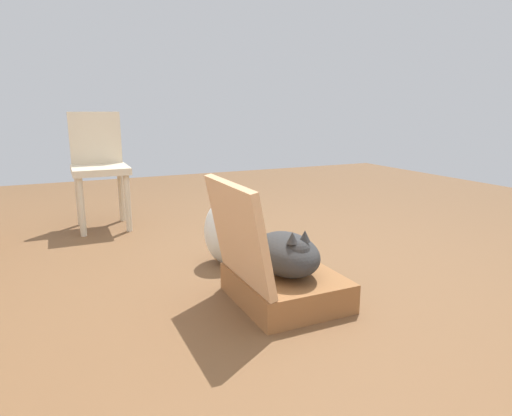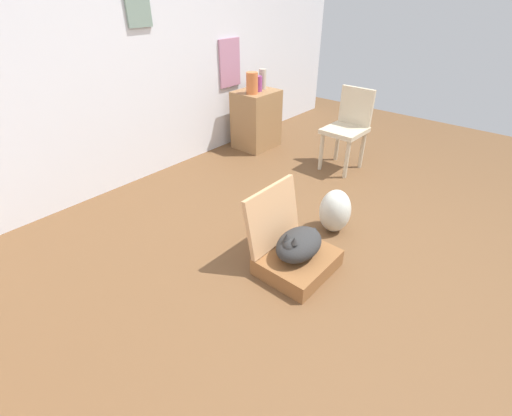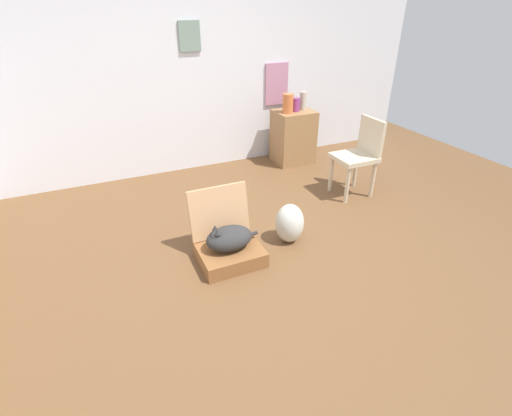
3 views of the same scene
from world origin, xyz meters
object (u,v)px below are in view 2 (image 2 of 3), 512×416
(side_table, at_px, (256,119))
(chair, at_px, (348,126))
(cat, at_px, (298,244))
(vase_short, at_px, (263,79))
(plastic_bag_white, at_px, (335,211))
(vase_round, at_px, (258,84))
(vase_tall, at_px, (252,83))
(suitcase_base, at_px, (298,262))

(side_table, height_order, chair, chair)
(cat, xyz_separation_m, vase_short, (1.76, 1.81, 0.59))
(cat, distance_m, plastic_bag_white, 0.63)
(side_table, bearing_deg, vase_round, -90.00)
(side_table, bearing_deg, cat, -132.15)
(vase_tall, height_order, vase_short, vase_tall)
(vase_round, bearing_deg, vase_short, 14.03)
(plastic_bag_white, distance_m, vase_short, 2.18)
(side_table, bearing_deg, vase_short, 3.72)
(vase_round, bearing_deg, vase_tall, -170.48)
(suitcase_base, distance_m, vase_round, 2.52)
(vase_short, relative_size, chair, 0.27)
(side_table, height_order, vase_tall, vase_tall)
(suitcase_base, height_order, vase_short, vase_short)
(suitcase_base, bearing_deg, vase_round, 47.60)
(cat, distance_m, vase_short, 2.60)
(vase_round, relative_size, chair, 0.20)
(cat, relative_size, plastic_bag_white, 1.26)
(vase_tall, distance_m, chair, 1.22)
(side_table, xyz_separation_m, vase_short, (0.13, 0.01, 0.47))
(vase_short, bearing_deg, vase_tall, -168.21)
(suitcase_base, xyz_separation_m, vase_round, (1.63, 1.78, 0.73))
(side_table, xyz_separation_m, vase_tall, (-0.13, -0.05, 0.48))
(side_table, xyz_separation_m, chair, (0.19, -1.17, 0.13))
(chair, bearing_deg, cat, -70.23)
(vase_short, bearing_deg, side_table, -176.28)
(cat, distance_m, side_table, 2.44)
(cat, bearing_deg, vase_round, 47.47)
(chair, bearing_deg, plastic_bag_white, -63.83)
(vase_round, height_order, chair, vase_round)
(suitcase_base, relative_size, vase_tall, 2.22)
(suitcase_base, xyz_separation_m, cat, (-0.01, 0.00, 0.17))
(vase_tall, bearing_deg, vase_round, 9.52)
(plastic_bag_white, bearing_deg, cat, -174.48)
(side_table, relative_size, vase_short, 3.04)
(cat, bearing_deg, suitcase_base, -2.94)
(side_table, distance_m, vase_tall, 0.50)
(suitcase_base, bearing_deg, chair, 19.20)
(cat, relative_size, side_table, 0.68)
(vase_tall, bearing_deg, suitcase_base, -130.41)
(suitcase_base, height_order, plastic_bag_white, plastic_bag_white)
(cat, distance_m, vase_round, 2.48)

